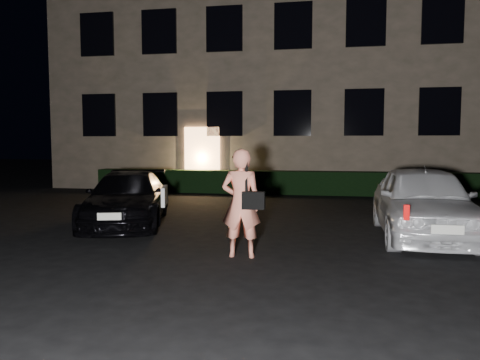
# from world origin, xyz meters

# --- Properties ---
(ground) EXTENTS (80.00, 80.00, 0.00)m
(ground) POSITION_xyz_m (0.00, 0.00, 0.00)
(ground) COLOR black
(ground) RESTS_ON ground
(building) EXTENTS (20.00, 8.11, 12.00)m
(building) POSITION_xyz_m (-0.00, 14.99, 6.00)
(building) COLOR brown
(building) RESTS_ON ground
(hedge) EXTENTS (15.00, 0.70, 0.85)m
(hedge) POSITION_xyz_m (0.00, 10.50, 0.42)
(hedge) COLOR black
(hedge) RESTS_ON ground
(sedan) EXTENTS (2.73, 4.48, 1.21)m
(sedan) POSITION_xyz_m (-3.28, 3.40, 0.61)
(sedan) COLOR black
(sedan) RESTS_ON ground
(hatch) EXTENTS (1.80, 4.32, 1.46)m
(hatch) POSITION_xyz_m (3.18, 3.02, 0.73)
(hatch) COLOR white
(hatch) RESTS_ON ground
(man) EXTENTS (0.75, 0.45, 1.81)m
(man) POSITION_xyz_m (-0.12, 0.82, 0.91)
(man) COLOR #F5896D
(man) RESTS_ON ground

